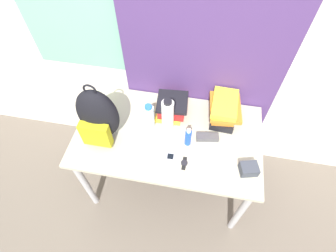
{
  "coord_description": "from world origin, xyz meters",
  "views": [
    {
      "loc": [
        0.18,
        -0.62,
        2.25
      ],
      "look_at": [
        0.0,
        0.36,
        0.85
      ],
      "focal_mm": 28.0,
      "sensor_mm": 36.0,
      "label": 1
    }
  ],
  "objects_px": {
    "book_stack_left": "(172,106)",
    "wristwatch": "(184,163)",
    "sports_bottle": "(168,115)",
    "backpack": "(98,116)",
    "camera_pouch": "(249,169)",
    "water_bottle": "(149,117)",
    "cell_phone": "(170,157)",
    "book_stack_center": "(224,110)",
    "sunscreen_bottle": "(188,137)",
    "sunglasses_case": "(207,137)"
  },
  "relations": [
    {
      "from": "book_stack_center",
      "to": "sports_bottle",
      "type": "bearing_deg",
      "value": -158.37
    },
    {
      "from": "water_bottle",
      "to": "cell_phone",
      "type": "height_order",
      "value": "water_bottle"
    },
    {
      "from": "sunscreen_bottle",
      "to": "sunglasses_case",
      "type": "bearing_deg",
      "value": 25.98
    },
    {
      "from": "sunscreen_bottle",
      "to": "camera_pouch",
      "type": "relative_size",
      "value": 1.26
    },
    {
      "from": "book_stack_left",
      "to": "wristwatch",
      "type": "relative_size",
      "value": 2.96
    },
    {
      "from": "backpack",
      "to": "sunglasses_case",
      "type": "distance_m",
      "value": 0.73
    },
    {
      "from": "sports_bottle",
      "to": "wristwatch",
      "type": "bearing_deg",
      "value": -59.9
    },
    {
      "from": "backpack",
      "to": "wristwatch",
      "type": "distance_m",
      "value": 0.62
    },
    {
      "from": "sports_bottle",
      "to": "sunscreen_bottle",
      "type": "distance_m",
      "value": 0.2
    },
    {
      "from": "book_stack_left",
      "to": "sports_bottle",
      "type": "distance_m",
      "value": 0.16
    },
    {
      "from": "backpack",
      "to": "sunscreen_bottle",
      "type": "bearing_deg",
      "value": 3.15
    },
    {
      "from": "sunscreen_bottle",
      "to": "book_stack_left",
      "type": "bearing_deg",
      "value": 120.76
    },
    {
      "from": "wristwatch",
      "to": "water_bottle",
      "type": "bearing_deg",
      "value": 138.19
    },
    {
      "from": "backpack",
      "to": "camera_pouch",
      "type": "xyz_separation_m",
      "value": [
        0.97,
        -0.11,
        -0.17
      ]
    },
    {
      "from": "sports_bottle",
      "to": "camera_pouch",
      "type": "xyz_separation_m",
      "value": [
        0.56,
        -0.25,
        -0.1
      ]
    },
    {
      "from": "backpack",
      "to": "camera_pouch",
      "type": "distance_m",
      "value": 0.99
    },
    {
      "from": "book_stack_center",
      "to": "cell_phone",
      "type": "height_order",
      "value": "book_stack_center"
    },
    {
      "from": "sunglasses_case",
      "to": "camera_pouch",
      "type": "xyz_separation_m",
      "value": [
        0.27,
        -0.2,
        0.01
      ]
    },
    {
      "from": "backpack",
      "to": "book_stack_center",
      "type": "bearing_deg",
      "value": 20.54
    },
    {
      "from": "sports_bottle",
      "to": "camera_pouch",
      "type": "distance_m",
      "value": 0.62
    },
    {
      "from": "book_stack_center",
      "to": "cell_phone",
      "type": "distance_m",
      "value": 0.5
    },
    {
      "from": "backpack",
      "to": "book_stack_center",
      "type": "relative_size",
      "value": 1.65
    },
    {
      "from": "backpack",
      "to": "camera_pouch",
      "type": "relative_size",
      "value": 3.75
    },
    {
      "from": "cell_phone",
      "to": "book_stack_center",
      "type": "bearing_deg",
      "value": 51.9
    },
    {
      "from": "camera_pouch",
      "to": "cell_phone",
      "type": "bearing_deg",
      "value": 179.04
    },
    {
      "from": "backpack",
      "to": "camera_pouch",
      "type": "bearing_deg",
      "value": -6.17
    },
    {
      "from": "book_stack_left",
      "to": "sports_bottle",
      "type": "relative_size",
      "value": 1.03
    },
    {
      "from": "cell_phone",
      "to": "water_bottle",
      "type": "bearing_deg",
      "value": 129.57
    },
    {
      "from": "backpack",
      "to": "sports_bottle",
      "type": "xyz_separation_m",
      "value": [
        0.42,
        0.15,
        -0.07
      ]
    },
    {
      "from": "cell_phone",
      "to": "sports_bottle",
      "type": "bearing_deg",
      "value": 104.33
    },
    {
      "from": "sunglasses_case",
      "to": "camera_pouch",
      "type": "height_order",
      "value": "camera_pouch"
    },
    {
      "from": "backpack",
      "to": "wristwatch",
      "type": "bearing_deg",
      "value": -12.07
    },
    {
      "from": "backpack",
      "to": "sports_bottle",
      "type": "distance_m",
      "value": 0.45
    },
    {
      "from": "water_bottle",
      "to": "sunscreen_bottle",
      "type": "xyz_separation_m",
      "value": [
        0.28,
        -0.1,
        -0.03
      ]
    },
    {
      "from": "water_bottle",
      "to": "sports_bottle",
      "type": "distance_m",
      "value": 0.13
    },
    {
      "from": "book_stack_left",
      "to": "backpack",
      "type": "bearing_deg",
      "value": -145.19
    },
    {
      "from": "backpack",
      "to": "water_bottle",
      "type": "height_order",
      "value": "backpack"
    },
    {
      "from": "water_bottle",
      "to": "wristwatch",
      "type": "relative_size",
      "value": 2.32
    },
    {
      "from": "book_stack_center",
      "to": "sunscreen_bottle",
      "type": "distance_m",
      "value": 0.34
    },
    {
      "from": "book_stack_left",
      "to": "water_bottle",
      "type": "bearing_deg",
      "value": -127.27
    },
    {
      "from": "sunscreen_bottle",
      "to": "cell_phone",
      "type": "relative_size",
      "value": 1.78
    },
    {
      "from": "water_bottle",
      "to": "sunglasses_case",
      "type": "xyz_separation_m",
      "value": [
        0.41,
        -0.03,
        -0.08
      ]
    },
    {
      "from": "book_stack_left",
      "to": "sunscreen_bottle",
      "type": "relative_size",
      "value": 1.75
    },
    {
      "from": "book_stack_left",
      "to": "cell_phone",
      "type": "relative_size",
      "value": 3.13
    },
    {
      "from": "book_stack_center",
      "to": "camera_pouch",
      "type": "height_order",
      "value": "book_stack_center"
    },
    {
      "from": "book_stack_center",
      "to": "camera_pouch",
      "type": "bearing_deg",
      "value": -65.14
    },
    {
      "from": "book_stack_left",
      "to": "sunscreen_bottle",
      "type": "distance_m",
      "value": 0.3
    },
    {
      "from": "backpack",
      "to": "book_stack_left",
      "type": "relative_size",
      "value": 1.7
    },
    {
      "from": "backpack",
      "to": "sunscreen_bottle",
      "type": "height_order",
      "value": "backpack"
    },
    {
      "from": "water_bottle",
      "to": "sports_bottle",
      "type": "height_order",
      "value": "sports_bottle"
    }
  ]
}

